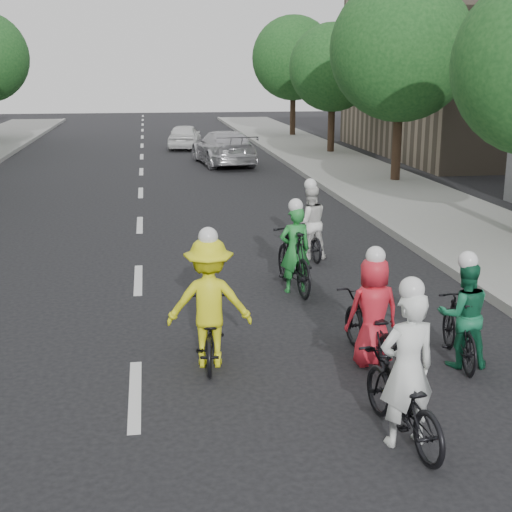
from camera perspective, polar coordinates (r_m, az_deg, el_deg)
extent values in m
plane|color=black|center=(9.03, -9.65, -10.90)|extent=(120.00, 120.00, 0.00)
cube|color=gray|center=(20.10, 14.19, 3.35)|extent=(4.00, 80.00, 0.15)
cube|color=#999993|center=(19.43, 8.86, 3.29)|extent=(0.18, 80.00, 0.18)
cube|color=gray|center=(35.80, 17.99, 14.20)|extent=(10.00, 14.00, 8.00)
cylinder|color=black|center=(25.38, 11.17, 8.47)|extent=(0.32, 0.32, 2.48)
sphere|color=#17451A|center=(25.25, 11.56, 15.89)|extent=(4.80, 4.80, 4.80)
cylinder|color=black|center=(33.96, 6.03, 9.99)|extent=(0.32, 0.32, 2.27)
sphere|color=#17451A|center=(33.85, 6.16, 14.78)|extent=(4.00, 4.00, 4.00)
cylinder|color=black|center=(42.70, 2.95, 11.14)|extent=(0.32, 0.32, 2.48)
sphere|color=#17451A|center=(42.63, 3.01, 15.54)|extent=(4.80, 4.80, 4.80)
imported|color=black|center=(7.91, 11.59, -11.19)|extent=(0.82, 1.81, 0.92)
imported|color=white|center=(7.66, 12.00, -8.85)|extent=(0.67, 0.48, 1.70)
sphere|color=silver|center=(7.36, 12.36, -2.61)|extent=(0.26, 0.26, 0.26)
imported|color=black|center=(9.73, -3.77, -6.14)|extent=(0.70, 1.62, 0.83)
imported|color=yellow|center=(9.49, -3.76, -3.74)|extent=(1.19, 0.76, 1.75)
sphere|color=silver|center=(9.24, -3.85, 1.54)|extent=(0.26, 0.26, 0.26)
imported|color=black|center=(9.83, 9.11, -5.77)|extent=(0.81, 1.82, 0.93)
imported|color=red|center=(9.65, 9.36, -4.40)|extent=(0.78, 0.55, 1.49)
sphere|color=silver|center=(9.43, 9.55, 0.01)|extent=(0.26, 0.26, 0.26)
imported|color=black|center=(10.05, 15.95, -5.72)|extent=(0.65, 1.59, 0.93)
imported|color=#16633F|center=(9.88, 16.29, -4.51)|extent=(0.77, 0.64, 1.44)
sphere|color=silver|center=(9.67, 16.60, -0.36)|extent=(0.26, 0.26, 0.26)
imported|color=black|center=(12.79, 3.04, -0.29)|extent=(0.73, 1.94, 1.14)
imported|color=#248635|center=(12.65, 3.14, 0.49)|extent=(0.60, 0.43, 1.55)
sphere|color=silver|center=(12.48, 3.19, 4.03)|extent=(0.26, 0.26, 0.26)
imported|color=black|center=(15.12, 4.21, 1.46)|extent=(0.71, 1.65, 0.84)
imported|color=white|center=(14.95, 4.32, 2.70)|extent=(0.81, 0.66, 1.55)
sphere|color=silver|center=(14.80, 4.37, 5.71)|extent=(0.26, 0.26, 0.26)
imported|color=#B8B7BC|center=(30.12, -2.62, 8.65)|extent=(2.59, 5.12, 1.43)
imported|color=white|center=(36.51, -5.72, 9.51)|extent=(2.03, 3.84, 1.24)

